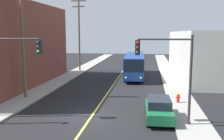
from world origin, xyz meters
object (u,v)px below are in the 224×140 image
object	(u,v)px
parked_car_green	(159,109)
traffic_signal_right_corner	(167,63)
city_bus	(134,64)
traffic_signal_left_corner	(14,60)
utility_pole_near	(22,31)
fire_hydrant	(178,98)
utility_pole_mid	(79,31)

from	to	relation	value
parked_car_green	traffic_signal_right_corner	bearing A→B (deg)	-67.17
city_bus	traffic_signal_left_corner	bearing A→B (deg)	-111.49
parked_car_green	traffic_signal_right_corner	xyz separation A→B (m)	(0.42, -1.00, 3.46)
city_bus	parked_car_green	bearing A→B (deg)	-81.33
traffic_signal_right_corner	utility_pole_near	bearing A→B (deg)	156.90
city_bus	fire_hydrant	distance (m)	14.53
city_bus	parked_car_green	size ratio (longest dim) A/B	2.74
city_bus	fire_hydrant	size ratio (longest dim) A/B	14.56
utility_pole_near	traffic_signal_left_corner	bearing A→B (deg)	-69.33
utility_pole_near	parked_car_green	bearing A→B (deg)	-19.84
city_bus	fire_hydrant	world-z (taller)	city_bus
city_bus	utility_pole_near	distance (m)	17.47
utility_pole_mid	fire_hydrant	bearing A→B (deg)	-52.20
parked_car_green	traffic_signal_right_corner	size ratio (longest dim) A/B	0.74
city_bus	traffic_signal_left_corner	size ratio (longest dim) A/B	2.04
utility_pole_mid	traffic_signal_left_corner	distance (m)	23.66
city_bus	utility_pole_mid	distance (m)	11.18
traffic_signal_left_corner	fire_hydrant	distance (m)	13.99
traffic_signal_left_corner	utility_pole_mid	bearing A→B (deg)	93.90
city_bus	traffic_signal_right_corner	distance (m)	19.71
parked_car_green	traffic_signal_right_corner	distance (m)	3.63
utility_pole_near	traffic_signal_left_corner	world-z (taller)	utility_pole_near
traffic_signal_left_corner	utility_pole_near	bearing A→B (deg)	110.67
parked_car_green	utility_pole_near	world-z (taller)	utility_pole_near
traffic_signal_right_corner	fire_hydrant	bearing A→B (deg)	75.52
parked_car_green	fire_hydrant	xyz separation A→B (m)	(1.86, 4.57, -0.26)
utility_pole_near	traffic_signal_right_corner	size ratio (longest dim) A/B	1.91
city_bus	traffic_signal_right_corner	size ratio (longest dim) A/B	2.04
utility_pole_near	traffic_signal_right_corner	distance (m)	14.20
utility_pole_near	fire_hydrant	world-z (taller)	utility_pole_near
traffic_signal_right_corner	utility_pole_mid	bearing A→B (deg)	117.92
traffic_signal_right_corner	parked_car_green	bearing A→B (deg)	112.83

